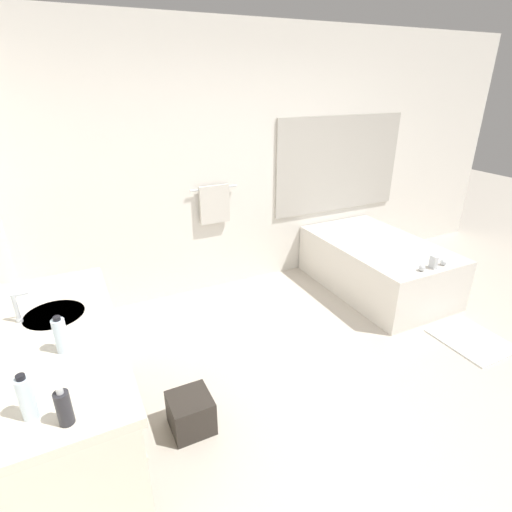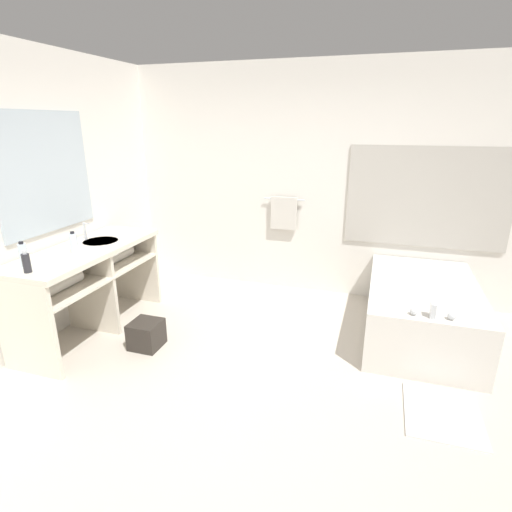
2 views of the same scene
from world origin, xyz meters
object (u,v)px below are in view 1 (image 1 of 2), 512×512
at_px(bathtub, 377,263).
at_px(soap_dispenser, 64,407).
at_px(water_bottle_1, 27,398).
at_px(water_bottle_2, 61,335).
at_px(waste_bin, 191,413).

xyz_separation_m(bathtub, soap_dispenser, (-3.13, -1.57, 0.67)).
distance_m(water_bottle_1, water_bottle_2, 0.44).
bearing_deg(bathtub, soap_dispenser, -153.35).
bearing_deg(soap_dispenser, water_bottle_1, 142.89).
distance_m(bathtub, water_bottle_1, 3.64).
xyz_separation_m(bathtub, water_bottle_1, (-3.26, -1.47, 0.69)).
height_order(bathtub, waste_bin, bathtub).
bearing_deg(soap_dispenser, bathtub, 26.65).
relative_size(water_bottle_1, soap_dispenser, 1.18).
distance_m(bathtub, waste_bin, 2.68).
height_order(soap_dispenser, waste_bin, soap_dispenser).
height_order(bathtub, soap_dispenser, soap_dispenser).
distance_m(water_bottle_1, waste_bin, 1.26).
distance_m(soap_dispenser, waste_bin, 1.21).
height_order(bathtub, water_bottle_2, water_bottle_2).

